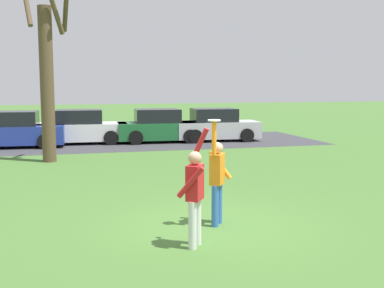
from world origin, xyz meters
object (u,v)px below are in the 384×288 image
at_px(parked_car_white, 82,128).
at_px(parked_car_silver, 216,126).
at_px(person_defender, 195,190).
at_px(parked_car_blue, 16,131).
at_px(frisbee_disc, 214,120).
at_px(bare_tree_tall, 47,76).
at_px(person_catcher, 217,176).
at_px(parked_car_green, 160,127).

relative_size(parked_car_white, parked_car_silver, 1.00).
xyz_separation_m(person_defender, parked_car_blue, (-4.19, 14.79, -0.25)).
bearing_deg(parked_car_blue, parked_car_silver, 3.95).
height_order(frisbee_disc, parked_car_silver, frisbee_disc).
bearing_deg(bare_tree_tall, frisbee_disc, -70.51).
xyz_separation_m(parked_car_blue, bare_tree_tall, (1.55, -4.60, 2.35)).
height_order(person_defender, bare_tree_tall, bare_tree_tall).
distance_m(parked_car_white, bare_tree_tall, 5.91).
bearing_deg(bare_tree_tall, person_catcher, -69.45).
xyz_separation_m(person_catcher, parked_car_white, (-2.08, 14.32, -0.25)).
bearing_deg(person_defender, parked_car_silver, 14.81).
relative_size(person_defender, frisbee_disc, 8.45).
bearing_deg(person_defender, frisbee_disc, -0.00).
height_order(parked_car_blue, bare_tree_tall, bare_tree_tall).
relative_size(person_catcher, person_defender, 1.02).
distance_m(person_defender, parked_car_silver, 15.77).
height_order(person_defender, parked_car_silver, person_defender).
bearing_deg(parked_car_blue, person_defender, -70.95).
bearing_deg(parked_car_green, parked_car_blue, -174.14).
distance_m(parked_car_green, parked_car_silver, 2.79).
height_order(person_defender, parked_car_green, person_defender).
distance_m(parked_car_silver, bare_tree_tall, 9.38).
bearing_deg(parked_car_silver, parked_car_blue, -176.05).
distance_m(frisbee_disc, parked_car_silver, 14.73).
bearing_deg(person_defender, person_catcher, -0.00).
xyz_separation_m(parked_car_silver, bare_tree_tall, (-7.76, -4.71, 2.35)).
xyz_separation_m(parked_car_blue, parked_car_white, (2.87, 0.66, 0.00)).
bearing_deg(parked_car_white, parked_car_blue, -163.74).
bearing_deg(parked_car_silver, parked_car_green, 179.46).
relative_size(person_catcher, parked_car_white, 0.50).
distance_m(parked_car_blue, parked_car_silver, 9.31).
xyz_separation_m(person_catcher, frisbee_disc, (-0.13, -0.19, 1.11)).
distance_m(person_catcher, parked_car_white, 14.47).
bearing_deg(parked_car_silver, person_catcher, -104.33).
relative_size(person_catcher, parked_car_green, 0.50).
bearing_deg(person_defender, bare_tree_tall, 48.27).
relative_size(person_catcher, bare_tree_tall, 0.32).
xyz_separation_m(parked_car_blue, parked_car_silver, (9.31, 0.11, 0.00)).
xyz_separation_m(parked_car_blue, parked_car_green, (6.53, 0.30, 0.00)).
bearing_deg(parked_car_silver, bare_tree_tall, -145.48).
relative_size(person_catcher, parked_car_silver, 0.50).
distance_m(person_defender, parked_car_blue, 15.38).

